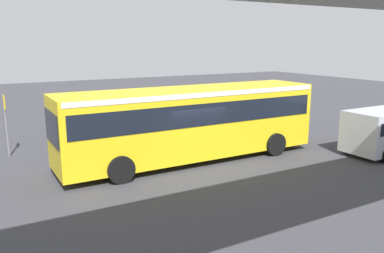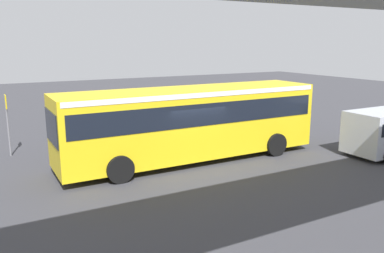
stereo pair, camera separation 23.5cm
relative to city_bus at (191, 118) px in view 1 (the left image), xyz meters
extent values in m
plane|color=#38383D|center=(0.37, 0.50, -1.88)|extent=(80.00, 80.00, 0.00)
cube|color=yellow|center=(-0.01, 0.00, -0.17)|extent=(11.50, 2.55, 2.86)
cube|color=black|center=(-0.01, 0.00, 0.35)|extent=(11.04, 2.59, 0.90)
cube|color=white|center=(-0.01, 0.00, 1.15)|extent=(11.27, 2.58, 0.20)
cube|color=black|center=(5.76, 0.00, 0.18)|extent=(0.04, 2.24, 1.20)
cylinder|color=black|center=(3.67, 1.27, -1.36)|extent=(1.04, 0.30, 1.04)
cylinder|color=black|center=(3.67, -1.27, -1.36)|extent=(1.04, 0.30, 1.04)
cylinder|color=black|center=(-3.69, 1.27, -1.36)|extent=(1.04, 0.30, 1.04)
cylinder|color=black|center=(-3.69, -1.27, -1.36)|extent=(1.04, 0.30, 1.04)
cylinder|color=black|center=(-7.14, 2.55, -1.54)|extent=(0.68, 0.22, 0.68)
cylinder|color=slate|center=(6.92, -4.48, -0.48)|extent=(0.08, 0.08, 2.80)
cube|color=yellow|center=(6.92, -4.48, 0.62)|extent=(0.04, 0.60, 0.60)
cube|color=silver|center=(-3.63, -1.97, -1.88)|extent=(2.00, 0.20, 0.01)
cube|color=silver|center=(0.37, -1.97, -1.88)|extent=(2.00, 0.20, 0.01)
cube|color=silver|center=(4.37, -1.97, -1.88)|extent=(2.00, 0.20, 0.01)
camera|label=1|loc=(8.17, 14.44, 3.18)|focal=36.73mm
camera|label=2|loc=(7.97, 14.56, 3.18)|focal=36.73mm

